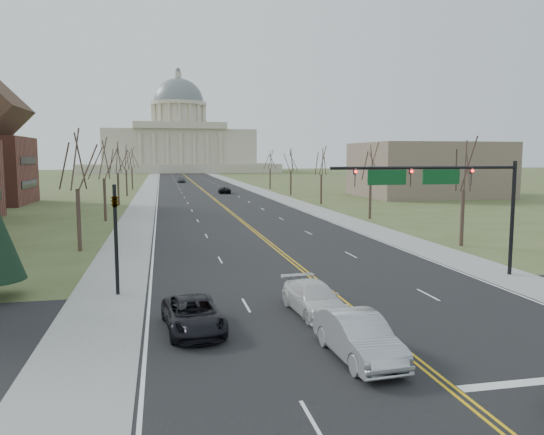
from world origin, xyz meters
name	(u,v)px	position (x,y,z in m)	size (l,w,h in m)	color
ground	(437,378)	(0.00, 0.00, 0.00)	(600.00, 600.00, 0.00)	#48542A
road	(201,188)	(0.00, 110.00, 0.01)	(20.00, 380.00, 0.01)	black
cross_road	(370,323)	(0.00, 6.00, 0.01)	(120.00, 14.00, 0.01)	black
sidewalk_left	(149,189)	(-12.00, 110.00, 0.01)	(4.00, 380.00, 0.03)	gray
sidewalk_right	(251,188)	(12.00, 110.00, 0.01)	(4.00, 380.00, 0.03)	gray
center_line	(201,188)	(0.00, 110.00, 0.01)	(0.42, 380.00, 0.01)	gold
edge_line_left	(158,189)	(-9.80, 110.00, 0.01)	(0.15, 380.00, 0.01)	silver
edge_line_right	(242,188)	(9.80, 110.00, 0.01)	(0.15, 380.00, 0.01)	silver
capitol	(179,143)	(0.00, 249.91, 14.20)	(90.00, 60.00, 50.00)	#BDB79E
signal_mast	(440,185)	(7.45, 13.50, 5.76)	(12.12, 0.44, 7.20)	black
signal_left	(116,227)	(-11.50, 13.50, 3.71)	(0.32, 0.36, 6.00)	black
tree_r_0	(464,168)	(15.50, 24.00, 6.55)	(3.74, 3.74, 8.50)	#32231D
tree_l_0	(76,163)	(-15.50, 28.00, 6.94)	(3.96, 3.96, 9.00)	#32231D
tree_r_1	(371,164)	(15.50, 44.00, 6.55)	(3.74, 3.74, 8.50)	#32231D
tree_l_1	(103,161)	(-15.50, 48.00, 6.94)	(3.96, 3.96, 9.00)	#32231D
tree_r_2	(321,162)	(15.50, 64.00, 6.55)	(3.74, 3.74, 8.50)	#32231D
tree_l_2	(117,160)	(-15.50, 68.00, 6.94)	(3.96, 3.96, 9.00)	#32231D
tree_r_3	(291,161)	(15.50, 84.00, 6.55)	(3.74, 3.74, 8.50)	#32231D
tree_l_3	(126,159)	(-15.50, 88.00, 6.94)	(3.96, 3.96, 9.00)	#32231D
tree_r_4	(270,160)	(15.50, 104.00, 6.55)	(3.74, 3.74, 8.50)	#32231D
tree_l_4	(132,159)	(-15.50, 108.00, 6.94)	(3.96, 3.96, 9.00)	#32231D
bldg_right_mass	(428,170)	(40.00, 76.00, 5.00)	(25.00, 20.00, 10.00)	#7B6758
car_sb_inner_lead	(358,337)	(-2.03, 2.14, 0.85)	(1.77, 5.08, 1.67)	#A3A6AB
car_sb_outer_lead	(193,315)	(-7.83, 6.62, 0.71)	(2.32, 5.03, 1.40)	black
car_sb_inner_second	(314,298)	(-2.02, 7.98, 0.74)	(2.05, 5.04, 1.46)	silver
car_far_nb	(224,190)	(3.45, 91.48, 0.69)	(2.23, 4.84, 1.35)	black
car_far_sb	(181,180)	(-3.49, 137.25, 0.83)	(1.93, 4.79, 1.63)	#484A4F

